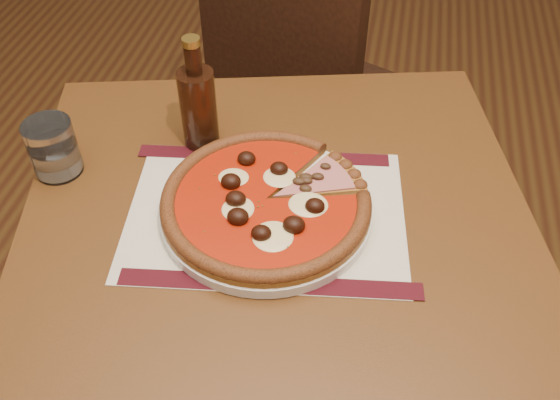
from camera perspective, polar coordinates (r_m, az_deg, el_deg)
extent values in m
cube|color=brown|center=(0.98, -0.23, -2.88)|extent=(0.97, 0.97, 0.04)
cylinder|color=brown|center=(1.53, -14.13, -3.06)|extent=(0.05, 0.05, 0.71)
cylinder|color=brown|center=(1.54, 12.27, -2.05)|extent=(0.05, 0.05, 0.71)
cube|color=black|center=(1.75, 3.53, 9.14)|extent=(0.56, 0.56, 0.04)
cylinder|color=black|center=(1.95, 10.67, 4.31)|extent=(0.04, 0.04, 0.42)
cylinder|color=black|center=(2.09, 1.73, 8.15)|extent=(0.04, 0.04, 0.42)
cylinder|color=black|center=(1.71, 5.02, -2.14)|extent=(0.04, 0.04, 0.42)
cylinder|color=black|center=(1.86, -4.58, 2.62)|extent=(0.04, 0.04, 0.42)
cube|color=black|center=(1.48, -0.21, 13.26)|extent=(0.41, 0.21, 0.45)
cube|color=beige|center=(0.98, -1.27, -1.27)|extent=(0.47, 0.36, 0.00)
cylinder|color=white|center=(0.97, -1.28, -0.86)|extent=(0.33, 0.33, 0.02)
cylinder|color=#AA7029|center=(0.96, -1.30, -0.24)|extent=(0.32, 0.32, 0.01)
torus|color=brown|center=(0.95, -1.30, 0.02)|extent=(0.32, 0.32, 0.02)
cylinder|color=#A42107|center=(0.95, -1.30, 0.06)|extent=(0.28, 0.28, 0.00)
ellipsoid|color=beige|center=(0.98, -0.12, 2.14)|extent=(0.05, 0.05, 0.01)
ellipsoid|color=beige|center=(0.99, -4.65, 2.45)|extent=(0.05, 0.05, 0.01)
ellipsoid|color=beige|center=(0.94, -4.04, -0.75)|extent=(0.05, 0.05, 0.01)
ellipsoid|color=beige|center=(0.90, -0.65, -3.30)|extent=(0.05, 0.05, 0.01)
ellipsoid|color=beige|center=(0.94, 1.66, -0.16)|extent=(0.05, 0.05, 0.01)
ellipsoid|color=black|center=(0.98, -0.17, 3.16)|extent=(0.03, 0.03, 0.02)
ellipsoid|color=black|center=(1.00, -3.06, 4.19)|extent=(0.03, 0.03, 0.02)
ellipsoid|color=black|center=(0.97, -4.36, 2.11)|extent=(0.03, 0.03, 0.02)
ellipsoid|color=black|center=(0.94, -6.78, 0.29)|extent=(0.03, 0.03, 0.02)
ellipsoid|color=black|center=(0.91, -3.93, -1.07)|extent=(0.03, 0.03, 0.02)
ellipsoid|color=black|center=(0.88, -1.82, -3.22)|extent=(0.03, 0.03, 0.02)
ellipsoid|color=black|center=(0.91, 0.80, -1.31)|extent=(0.03, 0.03, 0.02)
ellipsoid|color=black|center=(0.93, 4.01, -0.23)|extent=(0.03, 0.03, 0.02)
ellipsoid|color=#3C2615|center=(0.96, 2.25, 1.10)|extent=(0.02, 0.01, 0.01)
ellipsoid|color=#3C2615|center=(0.98, 4.34, 1.83)|extent=(0.02, 0.01, 0.01)
ellipsoid|color=#3C2615|center=(0.97, 2.06, 1.44)|extent=(0.02, 0.01, 0.01)
ellipsoid|color=#3C2615|center=(0.99, 3.90, 2.40)|extent=(0.02, 0.01, 0.01)
ellipsoid|color=#3C2615|center=(0.98, 1.78, 1.75)|extent=(0.02, 0.01, 0.01)
ellipsoid|color=#3C2615|center=(1.00, 3.34, 2.91)|extent=(0.02, 0.01, 0.01)
cylinder|color=white|center=(1.09, -20.04, 4.49)|extent=(0.10, 0.10, 0.10)
cylinder|color=#371A0D|center=(1.07, -7.45, 8.22)|extent=(0.06, 0.06, 0.14)
cylinder|color=#371A0D|center=(1.02, -7.94, 12.41)|extent=(0.03, 0.03, 0.06)
cylinder|color=olive|center=(1.00, -8.15, 14.15)|extent=(0.03, 0.03, 0.01)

